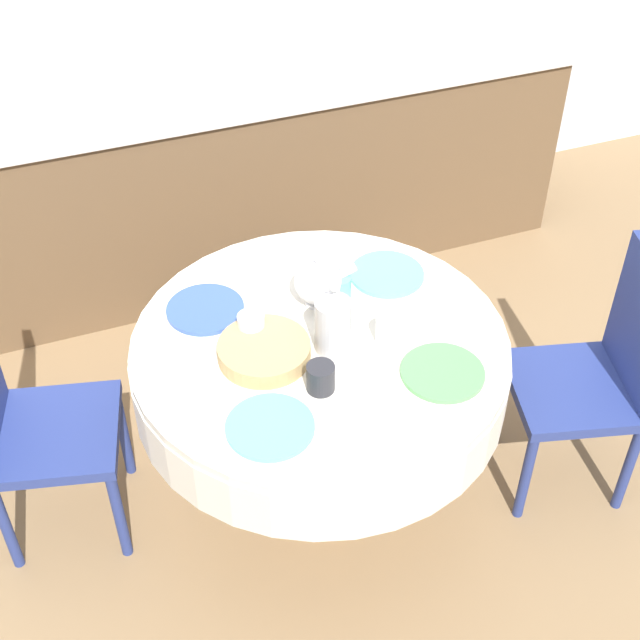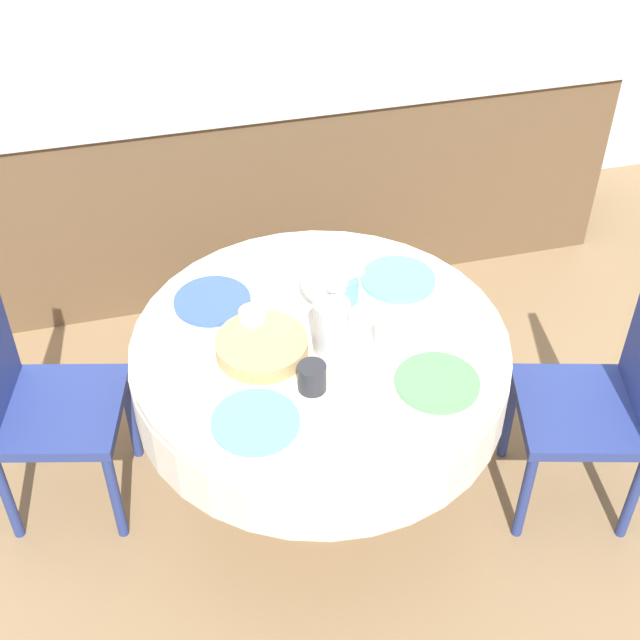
{
  "view_description": "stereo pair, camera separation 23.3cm",
  "coord_description": "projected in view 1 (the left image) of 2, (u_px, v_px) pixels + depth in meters",
  "views": [
    {
      "loc": [
        -0.71,
        -1.88,
        2.53
      ],
      "look_at": [
        0.0,
        0.0,
        0.8
      ],
      "focal_mm": 50.0,
      "sensor_mm": 36.0,
      "label": 1
    },
    {
      "loc": [
        -0.49,
        -1.95,
        2.53
      ],
      "look_at": [
        0.0,
        0.0,
        0.8
      ],
      "focal_mm": 50.0,
      "sensor_mm": 36.0,
      "label": 2
    }
  ],
  "objects": [
    {
      "name": "plate_near_right",
      "position": [
        443.0,
        373.0,
        2.59
      ],
      "size": [
        0.25,
        0.25,
        0.01
      ],
      "primitive_type": "cylinder",
      "color": "#5BA85B",
      "rests_on": "dining_table"
    },
    {
      "name": "kitchen_counter",
      "position": [
        204.0,
        180.0,
        3.89
      ],
      "size": [
        3.24,
        0.64,
        0.9
      ],
      "color": "brown",
      "rests_on": "ground_plane"
    },
    {
      "name": "plate_far_right",
      "position": [
        387.0,
        274.0,
        2.94
      ],
      "size": [
        0.25,
        0.25,
        0.01
      ],
      "primitive_type": "cylinder",
      "color": "#60BCB7",
      "rests_on": "dining_table"
    },
    {
      "name": "chair_left",
      "position": [
        600.0,
        369.0,
        2.92
      ],
      "size": [
        0.49,
        0.49,
        0.92
      ],
      "rotation": [
        0.0,
        0.0,
        1.32
      ],
      "color": "navy",
      "rests_on": "ground_plane"
    },
    {
      "name": "cup_far_right",
      "position": [
        338.0,
        288.0,
        2.83
      ],
      "size": [
        0.08,
        0.08,
        0.09
      ],
      "primitive_type": "cylinder",
      "color": "#5BA39E",
      "rests_on": "dining_table"
    },
    {
      "name": "chair_right",
      "position": [
        24.0,
        418.0,
        2.76
      ],
      "size": [
        0.48,
        0.48,
        0.92
      ],
      "rotation": [
        0.0,
        0.0,
        -1.81
      ],
      "color": "navy",
      "rests_on": "ground_plane"
    },
    {
      "name": "ground_plane",
      "position": [
        320.0,
        490.0,
        3.17
      ],
      "size": [
        12.0,
        12.0,
        0.0
      ],
      "primitive_type": "plane",
      "color": "#8E704C"
    },
    {
      "name": "cup_near_right",
      "position": [
        389.0,
        331.0,
        2.67
      ],
      "size": [
        0.08,
        0.08,
        0.09
      ],
      "primitive_type": "cylinder",
      "color": "white",
      "rests_on": "dining_table"
    },
    {
      "name": "cup_near_left",
      "position": [
        321.0,
        378.0,
        2.52
      ],
      "size": [
        0.08,
        0.08,
        0.09
      ],
      "primitive_type": "cylinder",
      "color": "#28282D",
      "rests_on": "dining_table"
    },
    {
      "name": "coffee_carafe",
      "position": [
        333.0,
        321.0,
        2.61
      ],
      "size": [
        0.11,
        0.11,
        0.25
      ],
      "color": "#B2B2B7",
      "rests_on": "dining_table"
    },
    {
      "name": "cup_far_left",
      "position": [
        251.0,
        327.0,
        2.68
      ],
      "size": [
        0.08,
        0.08,
        0.09
      ],
      "primitive_type": "cylinder",
      "color": "white",
      "rests_on": "dining_table"
    },
    {
      "name": "plate_far_left",
      "position": [
        205.0,
        309.0,
        2.8
      ],
      "size": [
        0.25,
        0.25,
        0.01
      ],
      "primitive_type": "cylinder",
      "color": "#3856AD",
      "rests_on": "dining_table"
    },
    {
      "name": "bread_basket",
      "position": [
        264.0,
        351.0,
        2.63
      ],
      "size": [
        0.28,
        0.28,
        0.05
      ],
      "primitive_type": "cylinder",
      "color": "tan",
      "rests_on": "dining_table"
    },
    {
      "name": "plate_near_left",
      "position": [
        270.0,
        427.0,
        2.43
      ],
      "size": [
        0.25,
        0.25,
        0.01
      ],
      "primitive_type": "cylinder",
      "color": "#60BCB7",
      "rests_on": "dining_table"
    },
    {
      "name": "dining_table",
      "position": [
        320.0,
        370.0,
        2.79
      ],
      "size": [
        1.17,
        1.17,
        0.72
      ],
      "color": "brown",
      "rests_on": "ground_plane"
    },
    {
      "name": "teapot",
      "position": [
        318.0,
        281.0,
        2.78
      ],
      "size": [
        0.21,
        0.15,
        0.2
      ],
      "color": "white",
      "rests_on": "dining_table"
    }
  ]
}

